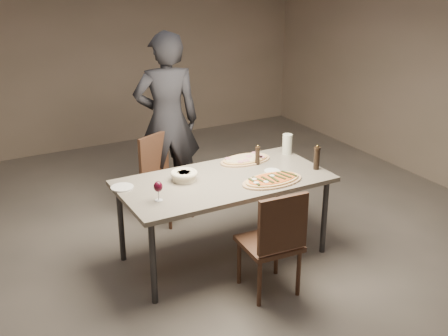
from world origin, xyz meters
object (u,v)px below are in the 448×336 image
dining_table (224,185)px  chair_far (162,173)px  bread_basket (184,175)px  chair_near (275,238)px  zucchini_pizza (272,180)px  pepper_mill_left (258,155)px  carafe (287,144)px  ham_pizza (245,159)px  diner (167,121)px

dining_table → chair_far: bearing=99.3°
bread_basket → chair_near: chair_near is taller
zucchini_pizza → chair_far: bearing=131.8°
bread_basket → pepper_mill_left: size_ratio=1.24×
carafe → dining_table: bearing=-162.6°
dining_table → ham_pizza: ham_pizza is taller
chair_near → diner: size_ratio=0.49×
carafe → chair_far: (-0.99, 0.74, -0.36)m
ham_pizza → carafe: bearing=-20.2°
ham_pizza → chair_far: size_ratio=0.58×
ham_pizza → chair_near: size_ratio=0.56×
bread_basket → chair_near: bearing=-66.9°
zucchini_pizza → carafe: size_ratio=2.87×
dining_table → pepper_mill_left: pepper_mill_left is taller
zucchini_pizza → diner: (-0.30, 1.52, 0.16)m
ham_pizza → pepper_mill_left: 0.15m
zucchini_pizza → chair_far: 1.37m
pepper_mill_left → chair_near: pepper_mill_left is taller
bread_basket → diner: (0.34, 1.13, 0.13)m
pepper_mill_left → diner: diner is taller
pepper_mill_left → carafe: 0.41m
dining_table → chair_near: 0.75m
bread_basket → chair_far: 0.93m
chair_near → pepper_mill_left: bearing=70.4°
ham_pizza → pepper_mill_left: bearing=-85.0°
zucchini_pizza → bread_basket: 0.75m
ham_pizza → zucchini_pizza: bearing=-113.6°
diner → dining_table: bearing=102.2°
chair_near → chair_far: (-0.22, 1.72, -0.02)m
bread_basket → pepper_mill_left: pepper_mill_left is taller
carafe → chair_far: 1.29m
carafe → diner: (-0.81, 1.01, 0.08)m
dining_table → diner: (0.02, 1.27, 0.23)m
pepper_mill_left → chair_far: pepper_mill_left is taller
dining_table → ham_pizza: bearing=36.3°
chair_far → diner: bearing=-149.0°
chair_far → carafe: bearing=119.5°
dining_table → zucchini_pizza: zucchini_pizza is taller
ham_pizza → chair_far: bearing=109.4°
zucchini_pizza → ham_pizza: size_ratio=1.11×
diner → pepper_mill_left: bearing=123.5°
chair_far → dining_table: bearing=75.5°
carafe → diner: 1.29m
pepper_mill_left → chair_near: size_ratio=0.21×
chair_near → diner: bearing=94.6°
ham_pizza → bread_basket: size_ratio=2.17×
ham_pizza → bread_basket: (-0.69, -0.15, 0.03)m
ham_pizza → diner: (-0.36, 0.99, 0.16)m
diner → carafe: bearing=142.0°
dining_table → pepper_mill_left: 0.48m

